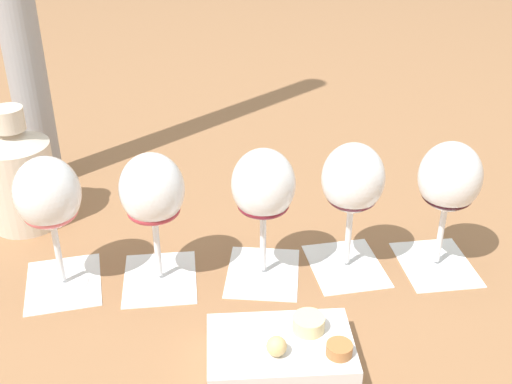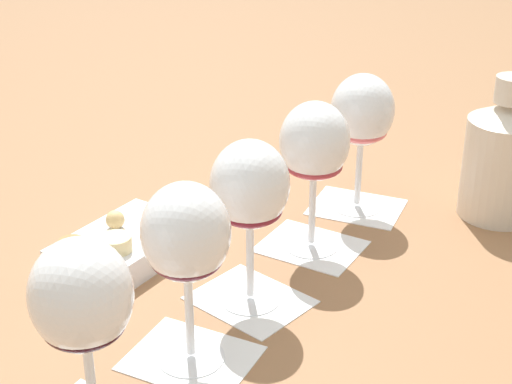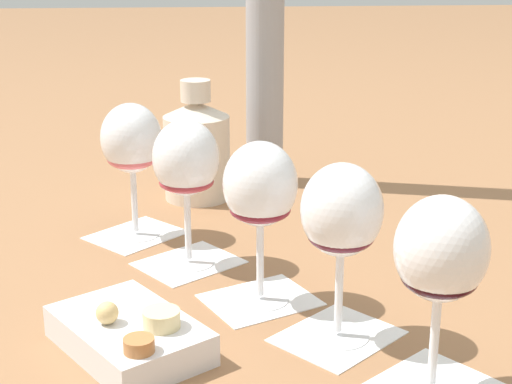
# 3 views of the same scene
# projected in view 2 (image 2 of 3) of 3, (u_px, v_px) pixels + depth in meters

# --- Properties ---
(ground_plane) EXTENTS (8.00, 8.00, 0.00)m
(ground_plane) POSITION_uv_depth(u_px,v_px,m) (256.00, 299.00, 0.83)
(ground_plane) COLOR #936642
(tasting_card_0) EXTENTS (0.15, 0.15, 0.00)m
(tasting_card_0) POSITION_uv_depth(u_px,v_px,m) (357.00, 207.00, 1.03)
(tasting_card_0) COLOR white
(tasting_card_0) RESTS_ON ground_plane
(tasting_card_1) EXTENTS (0.15, 0.14, 0.00)m
(tasting_card_1) POSITION_uv_depth(u_px,v_px,m) (311.00, 246.00, 0.94)
(tasting_card_1) COLOR white
(tasting_card_1) RESTS_ON ground_plane
(tasting_card_2) EXTENTS (0.15, 0.13, 0.00)m
(tasting_card_2) POSITION_uv_depth(u_px,v_px,m) (252.00, 301.00, 0.83)
(tasting_card_2) COLOR white
(tasting_card_2) RESTS_ON ground_plane
(tasting_card_3) EXTENTS (0.15, 0.15, 0.00)m
(tasting_card_3) POSITION_uv_depth(u_px,v_px,m) (191.00, 358.00, 0.74)
(tasting_card_3) COLOR white
(tasting_card_3) RESTS_ON ground_plane
(wine_glass_0) EXTENTS (0.08, 0.08, 0.18)m
(wine_glass_0) POSITION_uv_depth(u_px,v_px,m) (362.00, 116.00, 0.98)
(wine_glass_0) COLOR white
(wine_glass_0) RESTS_ON tasting_card_0
(wine_glass_1) EXTENTS (0.08, 0.08, 0.18)m
(wine_glass_1) POSITION_uv_depth(u_px,v_px,m) (314.00, 148.00, 0.88)
(wine_glass_1) COLOR white
(wine_glass_1) RESTS_ON tasting_card_1
(wine_glass_2) EXTENTS (0.08, 0.08, 0.18)m
(wine_glass_2) POSITION_uv_depth(u_px,v_px,m) (251.00, 194.00, 0.77)
(wine_glass_2) COLOR white
(wine_glass_2) RESTS_ON tasting_card_2
(wine_glass_3) EXTENTS (0.08, 0.08, 0.18)m
(wine_glass_3) POSITION_uv_depth(u_px,v_px,m) (186.00, 241.00, 0.69)
(wine_glass_3) COLOR white
(wine_glass_3) RESTS_ON tasting_card_3
(wine_glass_4) EXTENTS (0.08, 0.08, 0.18)m
(wine_glass_4) POSITION_uv_depth(u_px,v_px,m) (82.00, 305.00, 0.60)
(wine_glass_4) COLOR white
(wine_glass_4) RESTS_ON tasting_card_4
(ceramic_vase) EXTENTS (0.10, 0.10, 0.18)m
(ceramic_vase) POSITION_uv_depth(u_px,v_px,m) (504.00, 157.00, 0.98)
(ceramic_vase) COLOR beige
(ceramic_vase) RESTS_ON ground_plane
(snack_dish) EXTENTS (0.17, 0.19, 0.05)m
(snack_dish) POSITION_uv_depth(u_px,v_px,m) (124.00, 246.00, 0.90)
(snack_dish) COLOR silver
(snack_dish) RESTS_ON ground_plane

